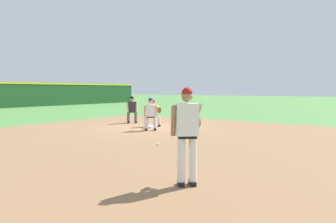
% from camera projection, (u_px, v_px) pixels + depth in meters
% --- Properties ---
extents(ground_plane, '(160.00, 160.00, 0.00)m').
position_uv_depth(ground_plane, '(150.00, 128.00, 15.55)').
color(ground_plane, '#518942').
extents(infield_dirt_patch, '(18.00, 18.00, 0.01)m').
position_uv_depth(infield_dirt_patch, '(161.00, 144.00, 10.86)').
color(infield_dirt_patch, '#936B47').
rests_on(infield_dirt_patch, ground).
extents(first_base_bag, '(0.38, 0.38, 0.09)m').
position_uv_depth(first_base_bag, '(150.00, 127.00, 15.55)').
color(first_base_bag, white).
rests_on(first_base_bag, ground).
extents(baseball, '(0.07, 0.07, 0.07)m').
position_uv_depth(baseball, '(158.00, 144.00, 10.66)').
color(baseball, white).
rests_on(baseball, ground).
extents(pitcher, '(0.85, 0.56, 1.86)m').
position_uv_depth(pitcher, '(188.00, 130.00, 6.13)').
color(pitcher, black).
rests_on(pitcher, ground).
extents(first_baseman, '(0.76, 1.07, 1.34)m').
position_uv_depth(first_baseman, '(154.00, 112.00, 15.96)').
color(first_baseman, black).
rests_on(first_baseman, ground).
extents(baserunner, '(0.65, 0.68, 1.46)m').
position_uv_depth(baserunner, '(150.00, 113.00, 14.53)').
color(baserunner, black).
rests_on(baserunner, ground).
extents(umpire, '(0.67, 0.67, 1.46)m').
position_uv_depth(umpire, '(132.00, 108.00, 17.72)').
color(umpire, black).
rests_on(umpire, ground).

